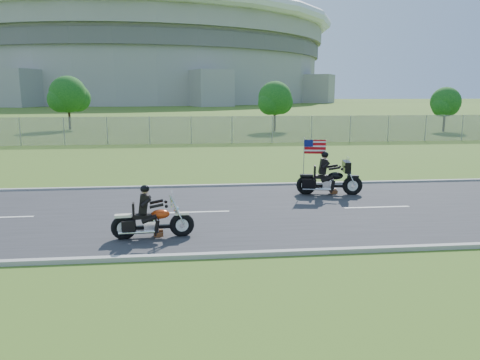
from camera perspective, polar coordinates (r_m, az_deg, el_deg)
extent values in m
plane|color=#395219|center=(15.05, 2.10, -3.88)|extent=(420.00, 420.00, 0.00)
cube|color=#28282B|center=(15.04, 2.10, -3.81)|extent=(120.00, 8.00, 0.04)
cube|color=#9E9B93|center=(18.95, 0.36, -0.65)|extent=(120.00, 0.18, 0.12)
cube|color=#9E9B93|center=(11.22, 5.08, -8.85)|extent=(120.00, 0.18, 0.12)
cube|color=gray|center=(34.64, -10.97, 5.95)|extent=(60.00, 0.03, 2.00)
cylinder|color=#A3A099|center=(185.38, -11.94, 12.49)|extent=(130.00, 130.00, 20.00)
cylinder|color=#605E5B|center=(185.74, -12.03, 14.65)|extent=(132.00, 132.00, 4.00)
cylinder|color=#A3A099|center=(186.26, -12.11, 16.49)|extent=(134.00, 134.00, 6.00)
torus|color=white|center=(186.72, -12.16, 17.71)|extent=(140.40, 140.40, 4.40)
cylinder|color=#382316|center=(45.21, 4.25, 7.54)|extent=(0.22, 0.22, 2.52)
sphere|color=#124515|center=(45.14, 4.28, 9.93)|extent=(3.20, 3.20, 3.20)
sphere|color=#124515|center=(45.74, 4.96, 9.48)|extent=(2.40, 2.40, 2.40)
sphere|color=#124515|center=(44.66, 3.65, 9.35)|extent=(2.24, 2.24, 2.24)
cylinder|color=#382316|center=(49.91, -20.08, 7.38)|extent=(0.22, 0.22, 2.80)
sphere|color=#124515|center=(49.85, -20.24, 9.79)|extent=(3.60, 3.60, 3.60)
sphere|color=#124515|center=(50.21, -19.26, 9.40)|extent=(2.70, 2.70, 2.70)
sphere|color=#124515|center=(49.57, -21.04, 9.16)|extent=(2.52, 2.52, 2.52)
cylinder|color=#382316|center=(48.85, 23.62, 6.75)|extent=(0.22, 0.22, 2.24)
sphere|color=#124515|center=(48.78, 23.77, 8.71)|extent=(2.80, 2.80, 2.80)
sphere|color=#124515|center=(49.43, 24.07, 8.33)|extent=(2.10, 2.10, 2.10)
sphere|color=#124515|center=(48.25, 23.43, 8.25)|extent=(1.96, 1.96, 1.96)
torus|color=black|center=(12.48, -7.09, -5.44)|extent=(0.66, 0.21, 0.65)
torus|color=black|center=(12.50, -14.00, -5.67)|extent=(0.66, 0.21, 0.65)
ellipsoid|color=red|center=(12.38, -9.70, -4.12)|extent=(0.51, 0.32, 0.25)
cube|color=black|center=(12.40, -11.82, -4.35)|extent=(0.50, 0.30, 0.11)
cube|color=black|center=(12.31, -11.67, -2.80)|extent=(0.24, 0.37, 0.48)
sphere|color=black|center=(12.23, -11.53, -1.07)|extent=(0.25, 0.25, 0.24)
cube|color=silver|center=(12.29, -8.12, -2.16)|extent=(0.06, 0.41, 0.35)
torus|color=black|center=(17.74, 13.55, -0.67)|extent=(0.76, 0.30, 0.74)
torus|color=black|center=(17.53, 8.08, -0.60)|extent=(0.76, 0.30, 0.74)
ellipsoid|color=black|center=(17.57, 11.58, 0.50)|extent=(0.61, 0.41, 0.28)
cube|color=black|center=(17.52, 9.89, 0.40)|extent=(0.59, 0.39, 0.12)
cube|color=black|center=(17.46, 10.10, 1.65)|extent=(0.30, 0.43, 0.55)
sphere|color=black|center=(17.40, 10.31, 3.04)|extent=(0.31, 0.31, 0.27)
cube|color=black|center=(17.57, 12.85, 1.61)|extent=(0.35, 0.82, 0.40)
cube|color=#B70C11|center=(17.53, 9.13, 4.02)|extent=(0.79, 0.16, 0.52)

